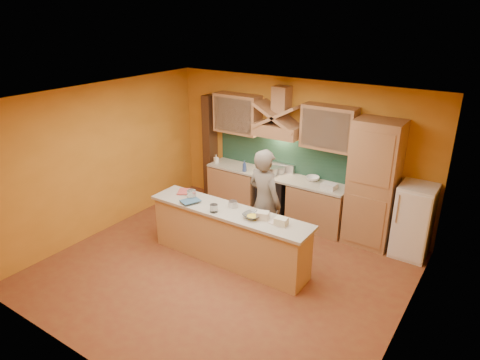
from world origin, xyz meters
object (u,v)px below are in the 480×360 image
Objects in this scene: person at (264,202)px; mixing_bowl at (253,216)px; stove at (275,196)px; fridge at (414,221)px; kitchen_scale at (233,205)px.

person is 0.62m from mixing_bowl.
stove is 0.69× the size of fridge.
fridge reaches higher than stove.
mixing_bowl is at bearing -1.46° from kitchen_scale.
kitchen_scale is (-2.50, -1.78, 0.34)m from fridge.
fridge reaches higher than mixing_bowl.
kitchen_scale reaches higher than mixing_bowl.
person is at bearing 69.29° from kitchen_scale.
person is (0.53, -1.32, 0.49)m from stove.
person reaches higher than fridge.
mixing_bowl reaches higher than stove.
stove is 0.48× the size of person.
stove is 3.07× the size of mixing_bowl.
kitchen_scale is at bearing -144.56° from fridge.
mixing_bowl is (-2.03, -1.92, 0.33)m from fridge.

